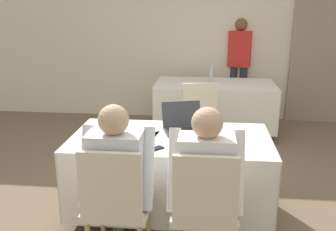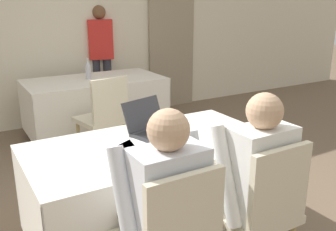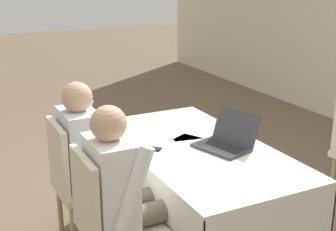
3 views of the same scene
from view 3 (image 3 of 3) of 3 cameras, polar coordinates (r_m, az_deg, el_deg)
name	(u,v)px [view 3 (image 3 of 3)]	position (r m, az deg, el deg)	size (l,w,h in m)	color
conference_table_near	(196,169)	(3.24, 3.44, -6.56)	(1.67, 0.88, 0.73)	white
laptop	(226,141)	(3.16, 7.04, -3.11)	(0.43, 0.40, 0.23)	#333338
cell_phone	(151,148)	(3.12, -2.12, -4.03)	(0.14, 0.14, 0.01)	black
paper_beside_laptop	(185,142)	(3.24, 2.09, -3.28)	(0.32, 0.36, 0.00)	white
paper_centre_table	(190,135)	(3.39, 2.67, -2.36)	(0.25, 0.32, 0.00)	white
chair_near_left	(78,179)	(3.24, -10.90, -7.56)	(0.44, 0.44, 0.93)	tan
chair_near_right	(108,219)	(2.74, -7.33, -12.39)	(0.44, 0.44, 0.93)	tan
person_checkered_shirt	(92,154)	(3.21, -9.27, -4.67)	(0.50, 0.52, 1.19)	#665B4C
person_white_shirt	(124,190)	(2.69, -5.35, -9.00)	(0.50, 0.52, 1.19)	#665B4C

